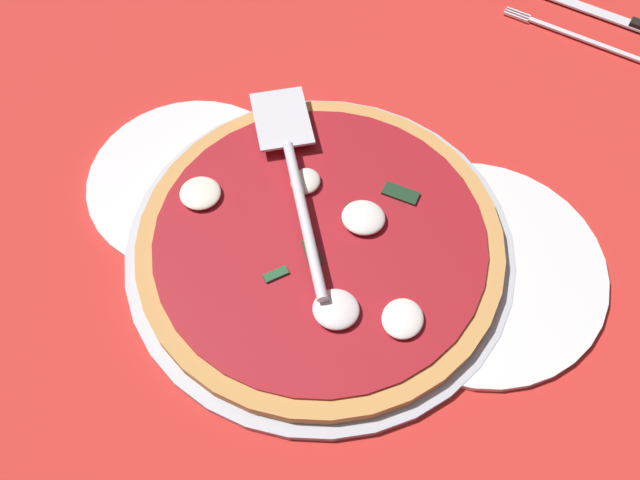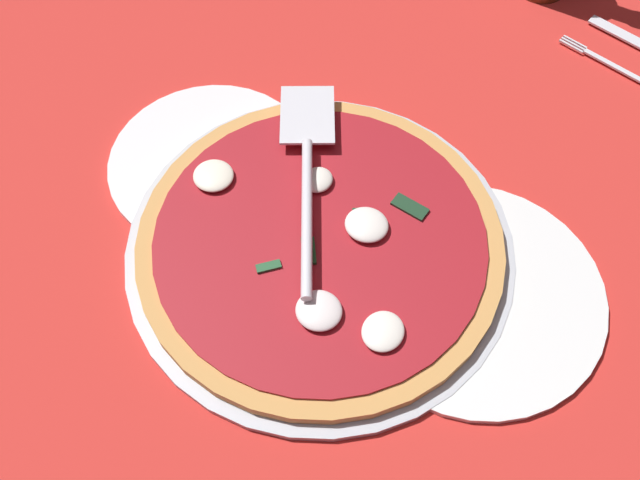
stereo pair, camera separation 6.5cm
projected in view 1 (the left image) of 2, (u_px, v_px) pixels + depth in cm
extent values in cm
cube|color=red|center=(323.00, 311.00, 64.28)|extent=(115.57, 115.57, 0.80)
cube|color=white|center=(10.00, 2.00, 85.36)|extent=(5.78, 5.78, 0.10)
cube|color=white|center=(25.00, 46.00, 81.49)|extent=(5.78, 5.78, 0.10)
cube|color=silver|center=(43.00, 93.00, 77.62)|extent=(5.78, 5.78, 0.10)
cube|color=white|center=(95.00, 24.00, 83.33)|extent=(5.78, 5.78, 0.10)
cube|color=white|center=(0.00, 235.00, 68.04)|extent=(5.78, 5.78, 0.10)
cube|color=silver|center=(62.00, 146.00, 73.75)|extent=(5.78, 5.78, 0.10)
cube|color=white|center=(115.00, 70.00, 79.46)|extent=(5.78, 5.78, 0.10)
cube|color=white|center=(161.00, 4.00, 85.18)|extent=(5.78, 5.78, 0.10)
cube|color=white|center=(20.00, 304.00, 64.17)|extent=(5.78, 5.78, 0.10)
cube|color=white|center=(84.00, 205.00, 69.88)|extent=(5.78, 5.78, 0.10)
cube|color=white|center=(138.00, 120.00, 75.59)|extent=(5.78, 5.78, 0.10)
cube|color=silver|center=(184.00, 48.00, 81.31)|extent=(5.78, 5.78, 0.10)
cube|color=white|center=(42.00, 382.00, 60.30)|extent=(5.78, 5.78, 0.10)
cube|color=white|center=(108.00, 270.00, 66.01)|extent=(5.78, 5.78, 0.10)
cube|color=silver|center=(163.00, 176.00, 71.72)|extent=(5.78, 5.78, 0.10)
cube|color=silver|center=(210.00, 96.00, 77.44)|extent=(5.78, 5.78, 0.10)
cube|color=silver|center=(250.00, 26.00, 83.15)|extent=(5.78, 5.78, 0.10)
cube|color=white|center=(67.00, 471.00, 56.43)|extent=(5.78, 5.78, 0.10)
cube|color=silver|center=(135.00, 344.00, 62.14)|extent=(5.78, 5.78, 0.10)
cube|color=silver|center=(191.00, 238.00, 67.85)|extent=(5.78, 5.78, 0.10)
cube|color=silver|center=(238.00, 149.00, 73.57)|extent=(5.78, 5.78, 0.10)
cube|color=white|center=(278.00, 72.00, 79.28)|extent=(5.78, 5.78, 0.10)
cube|color=white|center=(313.00, 6.00, 85.00)|extent=(5.78, 5.78, 0.10)
cube|color=white|center=(165.00, 427.00, 58.27)|extent=(5.78, 5.78, 0.10)
cube|color=white|center=(222.00, 307.00, 63.99)|extent=(5.78, 5.78, 0.10)
cube|color=white|center=(269.00, 207.00, 69.70)|extent=(5.78, 5.78, 0.10)
cube|color=white|center=(309.00, 123.00, 75.41)|extent=(5.78, 5.78, 0.10)
cube|color=white|center=(344.00, 50.00, 81.13)|extent=(5.78, 5.78, 0.10)
cube|color=silver|center=(257.00, 386.00, 60.12)|extent=(5.78, 5.78, 0.10)
cube|color=white|center=(304.00, 273.00, 65.83)|extent=(5.78, 5.78, 0.10)
cube|color=silver|center=(344.00, 179.00, 71.54)|extent=(5.78, 5.78, 0.10)
cube|color=white|center=(377.00, 98.00, 77.26)|extent=(5.78, 5.78, 0.10)
cube|color=white|center=(406.00, 28.00, 82.97)|extent=(5.78, 5.78, 0.10)
cube|color=silver|center=(297.00, 475.00, 56.25)|extent=(5.78, 5.78, 0.10)
cube|color=white|center=(343.00, 347.00, 61.96)|extent=(5.78, 5.78, 0.10)
cube|color=white|center=(382.00, 241.00, 67.67)|extent=(5.78, 5.78, 0.10)
cube|color=white|center=(414.00, 151.00, 73.39)|extent=(5.78, 5.78, 0.10)
cube|color=white|center=(442.00, 74.00, 79.10)|extent=(5.78, 5.78, 0.10)
cube|color=white|center=(466.00, 8.00, 84.82)|extent=(5.78, 5.78, 0.10)
cube|color=white|center=(388.00, 431.00, 58.09)|extent=(5.78, 5.78, 0.10)
cube|color=white|center=(425.00, 311.00, 63.80)|extent=(5.78, 5.78, 0.10)
cube|color=silver|center=(456.00, 210.00, 69.52)|extent=(5.78, 5.78, 0.10)
cube|color=white|center=(482.00, 125.00, 75.23)|extent=(5.78, 5.78, 0.10)
cube|color=white|center=(504.00, 52.00, 80.95)|extent=(5.78, 5.78, 0.10)
cube|color=white|center=(473.00, 390.00, 59.94)|extent=(5.78, 5.78, 0.10)
cube|color=white|center=(502.00, 277.00, 65.65)|extent=(5.78, 5.78, 0.10)
cube|color=white|center=(525.00, 181.00, 71.36)|extent=(5.78, 5.78, 0.10)
cube|color=white|center=(546.00, 100.00, 77.08)|extent=(5.78, 5.78, 0.10)
cube|color=white|center=(563.00, 30.00, 82.79)|extent=(5.78, 5.78, 0.10)
cube|color=silver|center=(528.00, 480.00, 56.07)|extent=(5.78, 5.78, 0.10)
cube|color=white|center=(553.00, 351.00, 61.78)|extent=(5.78, 5.78, 0.10)
cube|color=white|center=(574.00, 244.00, 67.49)|extent=(5.78, 5.78, 0.10)
cube|color=white|center=(592.00, 154.00, 73.21)|extent=(5.78, 5.78, 0.10)
cube|color=silver|center=(607.00, 77.00, 78.92)|extent=(5.78, 5.78, 0.10)
cube|color=silver|center=(620.00, 10.00, 84.64)|extent=(5.78, 5.78, 0.10)
cube|color=white|center=(612.00, 435.00, 57.91)|extent=(5.78, 5.78, 0.10)
cube|color=white|center=(629.00, 314.00, 63.62)|extent=(5.78, 5.78, 0.10)
cylinder|color=#B1B7C1|center=(320.00, 249.00, 66.55)|extent=(36.15, 36.15, 1.07)
cylinder|color=white|center=(192.00, 181.00, 70.69)|extent=(20.55, 20.55, 1.00)
cylinder|color=white|center=(477.00, 268.00, 65.49)|extent=(23.71, 23.71, 1.00)
cylinder|color=tan|center=(320.00, 242.00, 65.60)|extent=(33.84, 33.84, 1.17)
cylinder|color=maroon|center=(320.00, 238.00, 64.97)|extent=(30.62, 30.62, 0.30)
ellipsoid|color=silver|center=(336.00, 309.00, 60.41)|extent=(4.05, 3.89, 1.11)
ellipsoid|color=white|center=(401.00, 323.00, 59.86)|extent=(3.55, 3.87, 0.94)
ellipsoid|color=white|center=(363.00, 218.00, 65.30)|extent=(4.07, 3.83, 1.13)
ellipsoid|color=silver|center=(305.00, 181.00, 67.59)|extent=(2.83, 3.08, 0.96)
ellipsoid|color=white|center=(200.00, 193.00, 66.84)|extent=(3.92, 3.85, 0.97)
cube|color=#1A3821|center=(401.00, 193.00, 67.23)|extent=(3.53, 1.77, 0.30)
cube|color=#22532F|center=(276.00, 274.00, 62.65)|extent=(2.13, 2.18, 0.30)
cube|color=#1C4C23|center=(312.00, 252.00, 63.83)|extent=(2.61, 2.98, 0.30)
cube|color=#295121|center=(356.00, 220.00, 65.68)|extent=(2.47, 2.41, 0.30)
cube|color=#153F23|center=(351.00, 212.00, 66.14)|extent=(2.41, 2.68, 0.30)
cube|color=silver|center=(282.00, 118.00, 70.64)|extent=(8.47, 9.20, 0.30)
cylinder|color=silver|center=(304.00, 217.00, 64.05)|extent=(9.55, 15.11, 1.00)
cube|color=white|center=(604.00, 34.00, 82.02)|extent=(19.08, 14.38, 0.60)
cube|color=silver|center=(597.00, 44.00, 80.51)|extent=(16.30, 3.72, 0.25)
cube|color=silver|center=(519.00, 12.00, 83.30)|extent=(2.99, 0.79, 0.25)
cube|color=silver|center=(517.00, 14.00, 83.10)|extent=(2.99, 0.79, 0.25)
cube|color=silver|center=(516.00, 17.00, 82.90)|extent=(2.99, 0.79, 0.25)
cube|color=silver|center=(586.00, 8.00, 83.64)|extent=(14.56, 4.14, 0.25)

